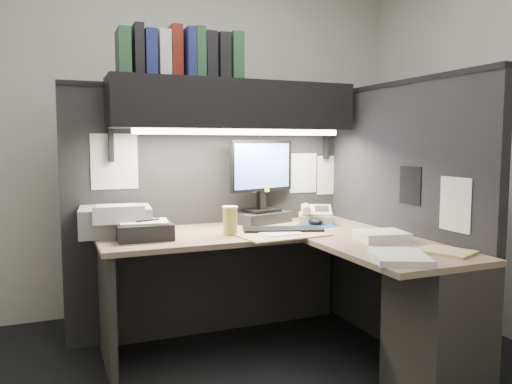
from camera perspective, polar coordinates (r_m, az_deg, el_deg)
wall_back at (r=3.88m, az=-8.07°, el=6.85°), size 3.50×0.04×2.70m
partition_back at (r=3.37m, az=-5.06°, el=-2.30°), size 1.90×0.06×1.60m
partition_right at (r=3.15m, az=16.01°, el=-3.06°), size 0.06×1.50×1.60m
desk at (r=2.77m, az=8.96°, el=-11.67°), size 1.70×1.53×0.73m
overhead_shelf at (r=3.20m, az=-2.56°, el=9.86°), size 1.55×0.34×0.30m
task_light_tube at (r=3.07m, az=-1.66°, el=6.88°), size 1.32×0.04×0.04m
monitor at (r=3.33m, az=0.64°, el=0.20°), size 0.50×0.33×0.55m
keyboard at (r=3.01m, az=3.07°, el=-4.35°), size 0.50×0.29×0.02m
mousepad at (r=3.26m, az=7.22°, el=-3.79°), size 0.26×0.25×0.00m
mouse at (r=3.27m, az=6.78°, el=-3.37°), size 0.11×0.13×0.04m
telephone at (r=3.39m, az=6.81°, el=-2.69°), size 0.30×0.30×0.09m
coffee_cup at (r=2.91m, az=-2.98°, el=-3.37°), size 0.11×0.11×0.16m
printer at (r=3.03m, az=-15.77°, el=-3.18°), size 0.43×0.38×0.16m
notebook_stack at (r=2.85m, az=-12.66°, el=-4.37°), size 0.30×0.26×0.09m
open_folder at (r=2.90m, az=2.93°, el=-4.87°), size 0.53×0.38×0.01m
paper_stack_a at (r=2.84m, az=14.16°, el=-4.87°), size 0.29×0.26×0.05m
paper_stack_b at (r=2.38m, az=16.10°, el=-7.15°), size 0.34×0.37×0.03m
manila_stack at (r=2.61m, az=20.86°, el=-6.38°), size 0.28×0.30×0.01m
binder_row at (r=3.14m, az=-8.54°, el=15.23°), size 0.74×0.26×0.30m
pinned_papers at (r=3.14m, az=3.75°, el=1.80°), size 1.76×1.31×0.51m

